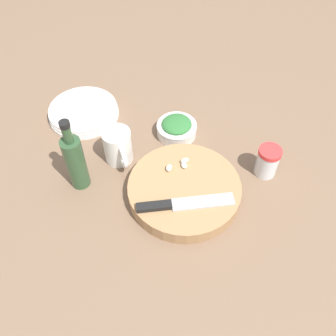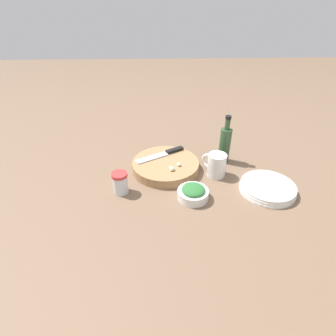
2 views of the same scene
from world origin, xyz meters
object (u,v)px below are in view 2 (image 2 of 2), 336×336
at_px(coffee_mug, 216,165).
at_px(herb_bowl, 193,193).
at_px(garlic_cloves, 174,167).
at_px(oil_bottle, 225,144).
at_px(cutting_board, 166,166).
at_px(spice_jar, 120,183).
at_px(chef_knife, 163,154).
at_px(plate_stack, 268,188).

bearing_deg(coffee_mug, herb_bowl, 53.35).
distance_m(herb_bowl, coffee_mug, 0.19).
relative_size(garlic_cloves, oil_bottle, 0.28).
xyz_separation_m(cutting_board, spice_jar, (0.17, 0.15, 0.02)).
bearing_deg(cutting_board, oil_bottle, -166.61).
relative_size(coffee_mug, oil_bottle, 0.45).
distance_m(chef_knife, oil_bottle, 0.27).
bearing_deg(spice_jar, plate_stack, 178.30).
relative_size(garlic_cloves, spice_jar, 0.71).
bearing_deg(cutting_board, herb_bowl, 115.78).
bearing_deg(plate_stack, garlic_cloves, -17.96).
relative_size(cutting_board, garlic_cloves, 4.66).
bearing_deg(chef_knife, spice_jar, 112.44).
height_order(chef_knife, coffee_mug, coffee_mug).
bearing_deg(spice_jar, garlic_cloves, -155.16).
xyz_separation_m(garlic_cloves, spice_jar, (0.21, 0.10, -0.00)).
bearing_deg(herb_bowl, spice_jar, -9.97).
bearing_deg(cutting_board, spice_jar, 40.48).
bearing_deg(garlic_cloves, coffee_mug, -178.55).
height_order(plate_stack, oil_bottle, oil_bottle).
distance_m(garlic_cloves, herb_bowl, 0.16).
bearing_deg(cutting_board, garlic_cloves, 123.66).
relative_size(chef_knife, herb_bowl, 1.88).
distance_m(cutting_board, plate_stack, 0.42).
height_order(herb_bowl, coffee_mug, coffee_mug).
distance_m(garlic_cloves, plate_stack, 0.37).
bearing_deg(oil_bottle, chef_knife, 0.63).
bearing_deg(herb_bowl, chef_knife, -67.96).
relative_size(garlic_cloves, herb_bowl, 0.52).
distance_m(spice_jar, coffee_mug, 0.39).
height_order(chef_knife, herb_bowl, same).
bearing_deg(plate_stack, herb_bowl, 6.05).
relative_size(plate_stack, oil_bottle, 0.97).
bearing_deg(plate_stack, spice_jar, -1.70).
xyz_separation_m(cutting_board, plate_stack, (-0.38, 0.16, -0.00)).
relative_size(chef_knife, spice_jar, 2.53).
xyz_separation_m(garlic_cloves, herb_bowl, (-0.06, 0.14, -0.02)).
bearing_deg(spice_jar, cutting_board, -139.52).
bearing_deg(oil_bottle, plate_stack, 118.10).
distance_m(herb_bowl, plate_stack, 0.29).
relative_size(spice_jar, oil_bottle, 0.40).
xyz_separation_m(garlic_cloves, plate_stack, (-0.35, 0.11, -0.03)).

